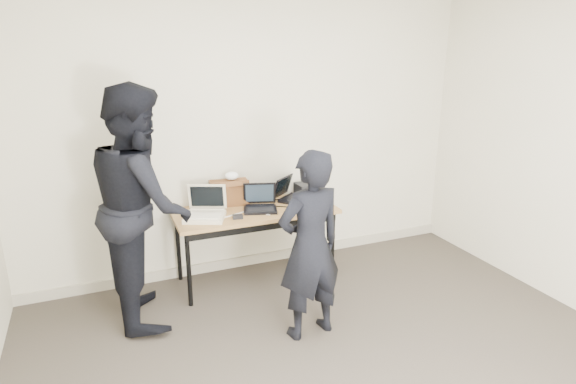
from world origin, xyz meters
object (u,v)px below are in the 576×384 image
laptop_beige (205,212)px  equipment_box (308,190)px  person_typist (310,246)px  laptop_center (260,204)px  desk (255,216)px  person_observer (142,205)px  laptop_right (290,195)px  leather_satchel (229,192)px

laptop_beige → equipment_box: 1.13m
person_typist → laptop_center: bearing=-95.6°
desk → person_observer: bearing=-167.6°
laptop_right → person_typist: size_ratio=0.28×
laptop_right → person_observer: (-1.45, -0.37, 0.20)m
laptop_center → person_observer: 1.11m
desk → laptop_right: 0.46m
laptop_beige → person_typist: 1.13m
desk → person_typist: size_ratio=1.01×
leather_satchel → person_typist: bearing=-72.8°
laptop_right → leather_satchel: 0.61m
desk → person_typist: bearing=-84.1°
laptop_beige → person_typist: bearing=-36.6°
laptop_beige → equipment_box: bearing=34.8°
laptop_right → person_typist: (-0.33, -1.17, -0.03)m
leather_satchel → person_typist: (0.27, -1.24, -0.10)m
laptop_center → person_typist: size_ratio=0.25×
desk → leather_satchel: 0.34m
laptop_right → person_observer: 1.51m
equipment_box → desk: bearing=-163.1°
laptop_center → person_typist: person_typist is taller
laptop_beige → laptop_right: bearing=35.1°
person_typist → equipment_box: bearing=-122.1°
laptop_center → equipment_box: size_ratio=1.64×
desk → person_typist: (0.09, -1.01, 0.08)m
desk → equipment_box: (0.63, 0.19, 0.13)m
desk → laptop_beige: laptop_beige is taller
laptop_center → equipment_box: laptop_center is taller
laptop_beige → leather_satchel: laptop_beige is taller
equipment_box → person_typist: size_ratio=0.16×
desk → laptop_right: laptop_right is taller
desk → laptop_center: laptop_center is taller
laptop_beige → equipment_box: (1.11, 0.22, 0.01)m
leather_satchel → desk: bearing=-46.7°
laptop_beige → laptop_right: 0.92m
person_observer → laptop_beige: bearing=-71.5°
laptop_center → laptop_right: bearing=40.2°
leather_satchel → person_typist: size_ratio=0.25×
equipment_box → person_observer: 1.71m
leather_satchel → equipment_box: 0.81m
person_observer → leather_satchel: bearing=-62.2°
laptop_center → equipment_box: 0.61m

